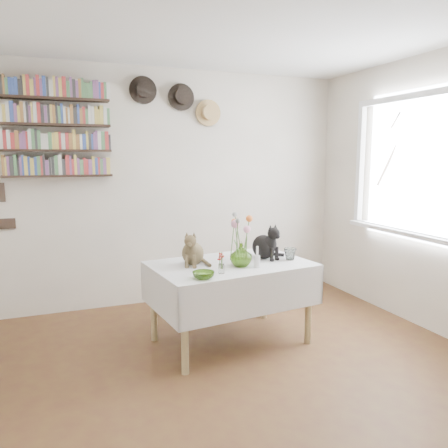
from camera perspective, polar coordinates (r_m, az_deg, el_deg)
name	(u,v)px	position (r m, az deg, el deg)	size (l,w,h in m)	color
room	(260,212)	(2.64, 4.71, 1.52)	(4.08, 4.58, 2.58)	brown
window	(412,177)	(4.44, 23.38, 5.67)	(0.12, 1.52, 1.32)	white
dining_table	(231,283)	(3.73, 0.88, -7.70)	(1.39, 0.98, 0.70)	white
tabby_cat	(193,247)	(3.62, -4.10, -3.02)	(0.20, 0.25, 0.29)	brown
black_cat	(264,240)	(3.85, 5.20, -2.15)	(0.21, 0.27, 0.32)	black
flower_vase	(241,255)	(3.57, 2.23, -4.04)	(0.18, 0.18, 0.19)	#83B641
green_bowl	(203,275)	(3.23, -2.70, -6.68)	(0.16, 0.16, 0.05)	#83B641
drinking_glass	(290,254)	(3.83, 8.63, -3.90)	(0.11, 0.11, 0.10)	white
candlestick	(257,260)	(3.55, 4.34, -4.75)	(0.05, 0.05, 0.17)	white
berry_jar	(221,263)	(3.35, -0.33, -5.11)	(0.05, 0.05, 0.19)	white
porcelain_figurine	(293,253)	(3.90, 8.98, -3.81)	(0.05, 0.05, 0.10)	white
flower_bouquet	(240,225)	(3.53, 2.13, -0.10)	(0.17, 0.12, 0.39)	#4C7233
bookshelf_unit	(56,129)	(4.52, -21.11, 11.51)	(1.00, 0.16, 0.91)	#302017
wall_hats	(179,100)	(4.75, -5.94, 15.81)	(0.98, 0.09, 0.48)	black
wall_art_plaques	(0,206)	(4.63, -27.18, 2.15)	(0.21, 0.02, 0.44)	#38281E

